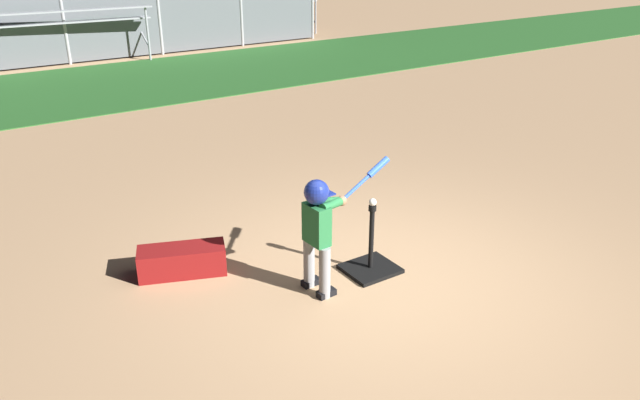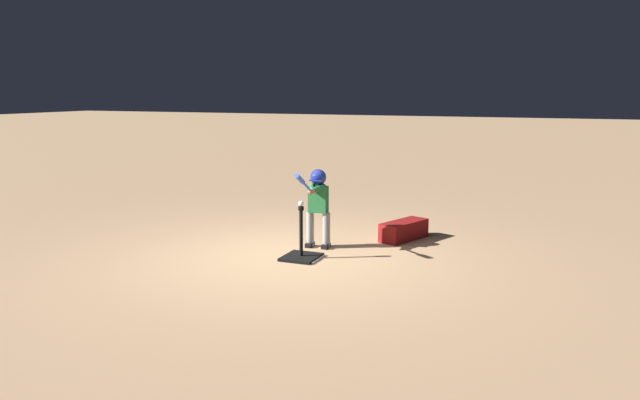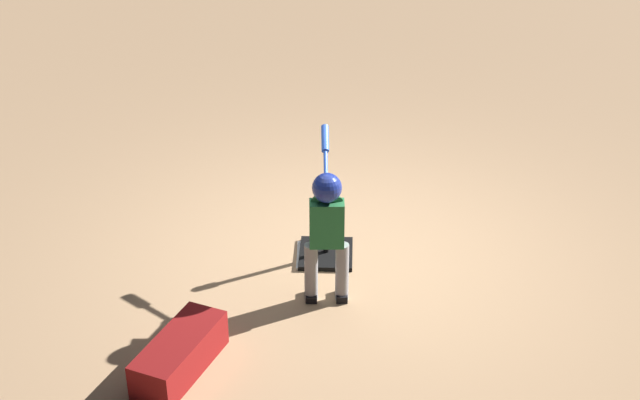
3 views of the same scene
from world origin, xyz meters
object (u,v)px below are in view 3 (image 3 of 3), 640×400
(batting_tee, at_px, (326,248))
(equipment_bag, at_px, (180,354))
(batter_child, at_px, (327,220))
(baseball, at_px, (326,179))

(batting_tee, relative_size, equipment_bag, 0.84)
(batter_child, xyz_separation_m, baseball, (0.61, 0.02, 0.03))
(batting_tee, distance_m, equipment_bag, 1.85)
(batter_child, relative_size, baseball, 15.79)
(batter_child, bearing_deg, batting_tee, 2.30)
(equipment_bag, bearing_deg, baseball, -11.14)
(batting_tee, bearing_deg, equipment_bag, 148.00)
(batting_tee, height_order, batter_child, batter_child)
(batter_child, relative_size, equipment_bag, 1.39)
(batting_tee, distance_m, batter_child, 0.88)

